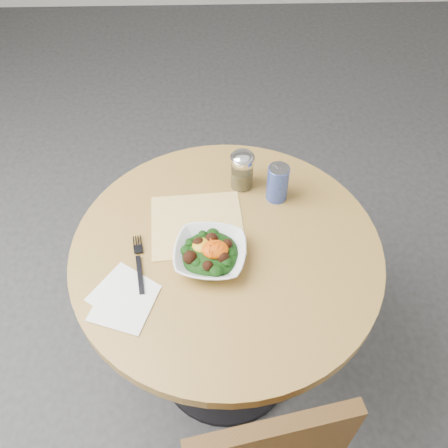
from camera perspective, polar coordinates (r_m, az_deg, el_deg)
name	(u,v)px	position (r m, az deg, el deg)	size (l,w,h in m)	color
ground	(226,361)	(2.08, 0.19, -15.40)	(6.00, 6.00, 0.00)	#2D2D2F
table	(226,286)	(1.60, 0.25, -7.07)	(0.90, 0.90, 0.75)	black
cloth_napkin	(197,225)	(1.49, -3.09, -0.08)	(0.27, 0.25, 0.00)	#DE9C0B
paper_napkins	(124,299)	(1.36, -11.40, -8.37)	(0.21, 0.23, 0.00)	white
salad_bowl	(210,254)	(1.39, -1.59, -3.40)	(0.23, 0.23, 0.08)	white
fork	(139,262)	(1.42, -9.70, -4.27)	(0.05, 0.20, 0.00)	black
spice_shaker	(242,170)	(1.56, 2.07, 6.17)	(0.07, 0.07, 0.13)	silver
beverage_can	(278,183)	(1.53, 6.14, 4.70)	(0.07, 0.07, 0.13)	navy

